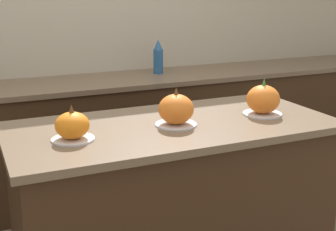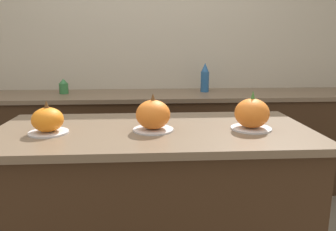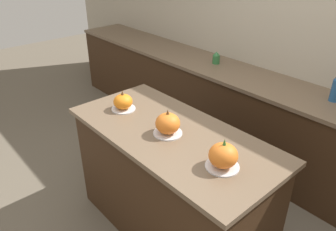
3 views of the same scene
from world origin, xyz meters
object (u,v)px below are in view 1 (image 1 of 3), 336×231
pumpkin_cake_center (176,110)px  pumpkin_cake_right (263,100)px  pumpkin_cake_left (72,127)px  bottle_tall (158,57)px

pumpkin_cake_center → pumpkin_cake_right: bearing=-0.9°
pumpkin_cake_left → pumpkin_cake_right: pumpkin_cake_right is taller
pumpkin_cake_left → bottle_tall: (0.99, 1.41, 0.04)m
pumpkin_cake_left → pumpkin_cake_right: bearing=0.7°
pumpkin_cake_left → bottle_tall: size_ratio=0.71×
pumpkin_cake_left → pumpkin_cake_center: bearing=2.3°
pumpkin_cake_left → pumpkin_cake_center: (0.50, 0.02, 0.01)m
pumpkin_cake_left → pumpkin_cake_center: 0.50m
pumpkin_cake_center → bottle_tall: size_ratio=0.76×
bottle_tall → pumpkin_cake_center: bearing=-109.5°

